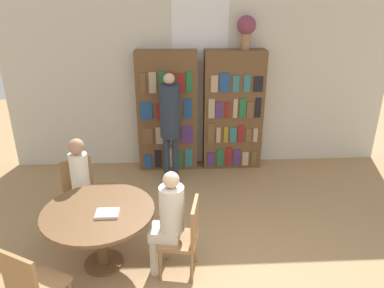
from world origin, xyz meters
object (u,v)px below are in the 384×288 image
(chair_far_side, at_px, (185,235))
(bookshelf_right, at_px, (233,111))
(reading_table, at_px, (99,219))
(bookshelf_left, at_px, (167,112))
(seated_reader_left, at_px, (81,181))
(librarian_standing, at_px, (170,117))
(flower_vase, at_px, (246,28))
(seated_reader_right, at_px, (168,217))
(chair_left_side, at_px, (80,190))
(chair_near_camera, at_px, (32,285))

(chair_far_side, bearing_deg, bookshelf_right, -8.14)
(reading_table, bearing_deg, bookshelf_left, 73.76)
(reading_table, xyz_separation_m, seated_reader_left, (-0.33, 0.68, 0.10))
(reading_table, xyz_separation_m, librarian_standing, (0.78, 1.99, 0.48))
(flower_vase, relative_size, chair_far_side, 0.58)
(seated_reader_right, bearing_deg, librarian_standing, 9.83)
(bookshelf_right, height_order, chair_far_side, bookshelf_right)
(chair_far_side, bearing_deg, librarian_standing, 14.54)
(chair_left_side, xyz_separation_m, seated_reader_right, (1.15, -0.99, 0.20))
(bookshelf_left, height_order, reading_table, bookshelf_left)
(chair_near_camera, bearing_deg, flower_vase, 82.39)
(chair_near_camera, relative_size, librarian_standing, 0.50)
(bookshelf_right, distance_m, chair_near_camera, 4.06)
(seated_reader_right, xyz_separation_m, librarian_standing, (0.03, 2.13, 0.39))
(chair_left_side, distance_m, seated_reader_left, 0.28)
(flower_vase, xyz_separation_m, librarian_standing, (-1.20, -0.51, -1.25))
(bookshelf_right, bearing_deg, bookshelf_left, -180.00)
(bookshelf_left, bearing_deg, librarian_standing, -84.31)
(bookshelf_right, height_order, chair_left_side, bookshelf_right)
(bookshelf_right, distance_m, chair_left_side, 2.82)
(bookshelf_right, xyz_separation_m, librarian_standing, (-1.05, -0.50, 0.08))
(chair_left_side, xyz_separation_m, librarian_standing, (1.18, 1.14, 0.59))
(bookshelf_left, xyz_separation_m, flower_vase, (1.25, 0.00, 1.34))
(bookshelf_left, xyz_separation_m, chair_left_side, (-1.13, -1.64, -0.51))
(flower_vase, xyz_separation_m, seated_reader_right, (-1.23, -2.64, -1.64))
(bookshelf_left, distance_m, chair_left_side, 2.06)
(librarian_standing, bearing_deg, seated_reader_right, -90.73)
(chair_near_camera, bearing_deg, bookshelf_right, 84.09)
(reading_table, distance_m, seated_reader_left, 0.76)
(bookshelf_right, xyz_separation_m, chair_far_side, (-0.90, -2.67, -0.51))
(chair_far_side, relative_size, seated_reader_right, 0.72)
(bookshelf_right, xyz_separation_m, reading_table, (-1.83, -2.49, -0.40))
(chair_left_side, xyz_separation_m, seated_reader_left, (0.08, -0.17, 0.21))
(reading_table, bearing_deg, seated_reader_right, -10.56)
(reading_table, height_order, seated_reader_left, seated_reader_left)
(bookshelf_right, height_order, seated_reader_right, bookshelf_right)
(bookshelf_left, relative_size, seated_reader_right, 1.63)
(bookshelf_left, distance_m, reading_table, 2.63)
(flower_vase, relative_size, seated_reader_right, 0.42)
(chair_near_camera, bearing_deg, bookshelf_left, 99.05)
(chair_far_side, bearing_deg, chair_left_side, 63.00)
(bookshelf_left, distance_m, flower_vase, 1.83)
(flower_vase, height_order, seated_reader_left, flower_vase)
(chair_near_camera, xyz_separation_m, seated_reader_left, (0.13, 1.51, 0.21))
(bookshelf_right, bearing_deg, chair_left_side, -143.68)
(bookshelf_right, relative_size, seated_reader_left, 1.60)
(chair_near_camera, distance_m, seated_reader_right, 1.40)
(seated_reader_right, bearing_deg, seated_reader_left, 63.08)
(reading_table, bearing_deg, chair_left_side, 115.44)
(chair_near_camera, bearing_deg, reading_table, 90.00)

